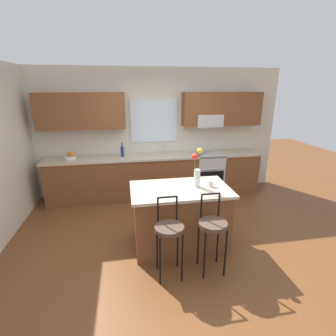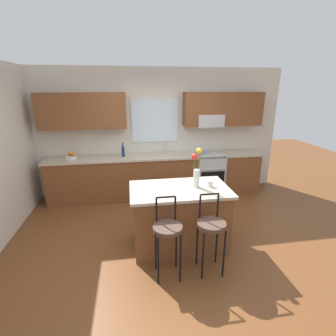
{
  "view_description": "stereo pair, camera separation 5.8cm",
  "coord_description": "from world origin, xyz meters",
  "px_view_note": "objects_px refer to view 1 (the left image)",
  "views": [
    {
      "loc": [
        -0.62,
        -3.38,
        2.3
      ],
      "look_at": [
        0.06,
        0.55,
        1.0
      ],
      "focal_mm": 26.66,
      "sensor_mm": 36.0,
      "label": 1
    },
    {
      "loc": [
        -0.56,
        -3.39,
        2.3
      ],
      "look_at": [
        0.06,
        0.55,
        1.0
      ],
      "focal_mm": 26.66,
      "sensor_mm": 36.0,
      "label": 2
    }
  ],
  "objects_px": {
    "fruit_bowl_oranges": "(70,157)",
    "bottle_olive_oil": "(122,151)",
    "bar_stool_near": "(169,231)",
    "bar_stool_middle": "(213,227)",
    "kitchen_island": "(180,217)",
    "oven_range": "(207,173)",
    "flower_vase": "(197,169)",
    "mug_ceramic": "(211,183)"
  },
  "relations": [
    {
      "from": "mug_ceramic",
      "to": "fruit_bowl_oranges",
      "type": "bearing_deg",
      "value": 140.91
    },
    {
      "from": "fruit_bowl_oranges",
      "to": "bottle_olive_oil",
      "type": "xyz_separation_m",
      "value": [
        1.03,
        -0.0,
        0.07
      ]
    },
    {
      "from": "bar_stool_middle",
      "to": "flower_vase",
      "type": "height_order",
      "value": "flower_vase"
    },
    {
      "from": "bar_stool_near",
      "to": "flower_vase",
      "type": "xyz_separation_m",
      "value": [
        0.52,
        0.65,
        0.55
      ]
    },
    {
      "from": "mug_ceramic",
      "to": "flower_vase",
      "type": "bearing_deg",
      "value": 171.59
    },
    {
      "from": "bar_stool_near",
      "to": "fruit_bowl_oranges",
      "type": "xyz_separation_m",
      "value": [
        -1.58,
        2.49,
        0.33
      ]
    },
    {
      "from": "oven_range",
      "to": "flower_vase",
      "type": "bearing_deg",
      "value": -113.66
    },
    {
      "from": "bar_stool_near",
      "to": "mug_ceramic",
      "type": "xyz_separation_m",
      "value": [
        0.72,
        0.62,
        0.33
      ]
    },
    {
      "from": "bar_stool_middle",
      "to": "fruit_bowl_oranges",
      "type": "xyz_separation_m",
      "value": [
        -2.13,
        2.49,
        0.33
      ]
    },
    {
      "from": "kitchen_island",
      "to": "bar_stool_middle",
      "type": "bearing_deg",
      "value": -66.44
    },
    {
      "from": "bar_stool_near",
      "to": "bottle_olive_oil",
      "type": "bearing_deg",
      "value": 102.34
    },
    {
      "from": "bar_stool_near",
      "to": "mug_ceramic",
      "type": "relative_size",
      "value": 11.58
    },
    {
      "from": "oven_range",
      "to": "bar_stool_middle",
      "type": "height_order",
      "value": "bar_stool_middle"
    },
    {
      "from": "kitchen_island",
      "to": "bar_stool_middle",
      "type": "height_order",
      "value": "bar_stool_middle"
    },
    {
      "from": "oven_range",
      "to": "bottle_olive_oil",
      "type": "height_order",
      "value": "bottle_olive_oil"
    },
    {
      "from": "fruit_bowl_oranges",
      "to": "flower_vase",
      "type": "bearing_deg",
      "value": -41.27
    },
    {
      "from": "flower_vase",
      "to": "mug_ceramic",
      "type": "bearing_deg",
      "value": -8.41
    },
    {
      "from": "oven_range",
      "to": "bottle_olive_oil",
      "type": "bearing_deg",
      "value": 179.24
    },
    {
      "from": "bar_stool_middle",
      "to": "oven_range",
      "type": "bearing_deg",
      "value": 72.87
    },
    {
      "from": "kitchen_island",
      "to": "flower_vase",
      "type": "xyz_separation_m",
      "value": [
        0.24,
        0.02,
        0.72
      ]
    },
    {
      "from": "kitchen_island",
      "to": "bar_stool_middle",
      "type": "distance_m",
      "value": 0.71
    },
    {
      "from": "bottle_olive_oil",
      "to": "mug_ceramic",
      "type": "bearing_deg",
      "value": -55.83
    },
    {
      "from": "kitchen_island",
      "to": "bar_stool_middle",
      "type": "relative_size",
      "value": 1.36
    },
    {
      "from": "bar_stool_near",
      "to": "flower_vase",
      "type": "distance_m",
      "value": 1.0
    },
    {
      "from": "bar_stool_near",
      "to": "kitchen_island",
      "type": "bearing_deg",
      "value": 66.44
    },
    {
      "from": "kitchen_island",
      "to": "mug_ceramic",
      "type": "distance_m",
      "value": 0.67
    },
    {
      "from": "kitchen_island",
      "to": "oven_range",
      "type": "bearing_deg",
      "value": 60.57
    },
    {
      "from": "oven_range",
      "to": "mug_ceramic",
      "type": "relative_size",
      "value": 10.22
    },
    {
      "from": "bar_stool_middle",
      "to": "bottle_olive_oil",
      "type": "height_order",
      "value": "bottle_olive_oil"
    },
    {
      "from": "bar_stool_middle",
      "to": "bottle_olive_oil",
      "type": "relative_size",
      "value": 3.56
    },
    {
      "from": "oven_range",
      "to": "fruit_bowl_oranges",
      "type": "distance_m",
      "value": 2.93
    },
    {
      "from": "kitchen_island",
      "to": "mug_ceramic",
      "type": "xyz_separation_m",
      "value": [
        0.45,
        -0.01,
        0.5
      ]
    },
    {
      "from": "kitchen_island",
      "to": "flower_vase",
      "type": "bearing_deg",
      "value": 5.6
    },
    {
      "from": "kitchen_island",
      "to": "bar_stool_near",
      "type": "relative_size",
      "value": 1.36
    },
    {
      "from": "bar_stool_middle",
      "to": "bottle_olive_oil",
      "type": "bearing_deg",
      "value": 113.73
    },
    {
      "from": "bar_stool_near",
      "to": "bar_stool_middle",
      "type": "bearing_deg",
      "value": 0.0
    },
    {
      "from": "kitchen_island",
      "to": "bottle_olive_oil",
      "type": "relative_size",
      "value": 4.84
    },
    {
      "from": "mug_ceramic",
      "to": "fruit_bowl_oranges",
      "type": "relative_size",
      "value": 0.37
    },
    {
      "from": "oven_range",
      "to": "mug_ceramic",
      "type": "height_order",
      "value": "mug_ceramic"
    },
    {
      "from": "oven_range",
      "to": "kitchen_island",
      "type": "height_order",
      "value": "same"
    },
    {
      "from": "bottle_olive_oil",
      "to": "fruit_bowl_oranges",
      "type": "bearing_deg",
      "value": 179.82
    },
    {
      "from": "kitchen_island",
      "to": "bottle_olive_oil",
      "type": "height_order",
      "value": "bottle_olive_oil"
    }
  ]
}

